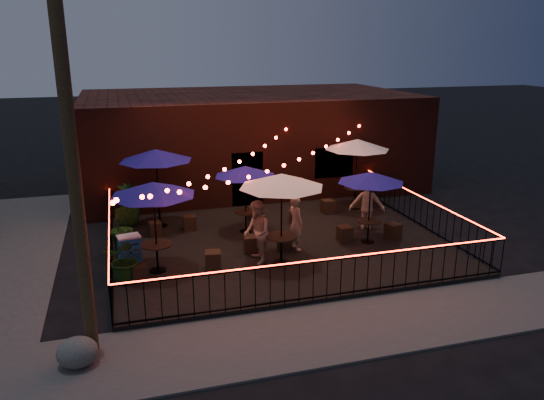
{
  "coord_description": "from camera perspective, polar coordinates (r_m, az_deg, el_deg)",
  "views": [
    {
      "loc": [
        -4.55,
        -12.81,
        6.11
      ],
      "look_at": [
        -0.04,
        2.6,
        1.33
      ],
      "focal_mm": 35.0,
      "sensor_mm": 36.0,
      "label": 1
    }
  ],
  "objects": [
    {
      "name": "fence_front",
      "position": [
        12.93,
        5.96,
        -8.44
      ],
      "size": [
        10.0,
        0.04,
        1.04
      ],
      "color": "black",
      "rests_on": "patio"
    },
    {
      "name": "bistro_chair_0",
      "position": [
        14.31,
        -14.02,
        -7.59
      ],
      "size": [
        0.38,
        0.38,
        0.45
      ],
      "primitive_type": "cube",
      "rotation": [
        0.0,
        0.0,
        -0.01
      ],
      "color": "black",
      "rests_on": "patio"
    },
    {
      "name": "bistro_chair_1",
      "position": [
        14.66,
        -6.36,
        -6.46
      ],
      "size": [
        0.49,
        0.49,
        0.5
      ],
      "primitive_type": "cube",
      "rotation": [
        0.0,
        0.0,
        2.98
      ],
      "color": "black",
      "rests_on": "patio"
    },
    {
      "name": "cafe_table_0",
      "position": [
        14.11,
        -12.7,
        1.05
      ],
      "size": [
        2.7,
        2.7,
        2.5
      ],
      "rotation": [
        0.0,
        0.0,
        0.22
      ],
      "color": "black",
      "rests_on": "patio"
    },
    {
      "name": "potted_shrub_b",
      "position": [
        16.2,
        -15.62,
        -2.85
      ],
      "size": [
        1.01,
        0.92,
        1.49
      ],
      "primitive_type": "imported",
      "rotation": [
        0.0,
        0.0,
        -0.39
      ],
      "color": "#0D330F",
      "rests_on": "patio"
    },
    {
      "name": "fence_left",
      "position": [
        15.79,
        -16.97,
        -4.37
      ],
      "size": [
        0.04,
        8.0,
        1.04
      ],
      "rotation": [
        0.0,
        0.0,
        1.57
      ],
      "color": "black",
      "rests_on": "patio"
    },
    {
      "name": "potted_shrub_c",
      "position": [
        18.47,
        -15.2,
        -0.55
      ],
      "size": [
        0.97,
        0.97,
        1.42
      ],
      "primitive_type": "imported",
      "rotation": [
        0.0,
        0.0,
        0.26
      ],
      "color": "#0C350C",
      "rests_on": "patio"
    },
    {
      "name": "fence_right",
      "position": [
        18.44,
        15.75,
        -1.25
      ],
      "size": [
        0.04,
        8.0,
        1.04
      ],
      "rotation": [
        0.0,
        0.0,
        1.57
      ],
      "color": "black",
      "rests_on": "patio"
    },
    {
      "name": "bistro_chair_4",
      "position": [
        15.69,
        -2.26,
        -4.79
      ],
      "size": [
        0.47,
        0.47,
        0.5
      ],
      "primitive_type": "cube",
      "rotation": [
        0.0,
        0.0,
        -0.12
      ],
      "color": "black",
      "rests_on": "patio"
    },
    {
      "name": "cooler",
      "position": [
        15.42,
        -15.08,
        -5.12
      ],
      "size": [
        0.69,
        0.55,
        0.81
      ],
      "rotation": [
        0.0,
        0.0,
        0.19
      ],
      "color": "#1C52A9",
      "rests_on": "patio"
    },
    {
      "name": "patron_a",
      "position": [
        15.75,
        2.58,
        -2.51
      ],
      "size": [
        0.54,
        0.68,
        1.63
      ],
      "primitive_type": "imported",
      "rotation": [
        0.0,
        0.0,
        1.85
      ],
      "color": "tan",
      "rests_on": "patio"
    },
    {
      "name": "cafe_table_2",
      "position": [
        14.27,
        1.04,
        1.97
      ],
      "size": [
        2.38,
        2.38,
        2.59
      ],
      "rotation": [
        0.0,
        0.0,
        -0.01
      ],
      "color": "black",
      "rests_on": "patio"
    },
    {
      "name": "cafe_table_5",
      "position": [
        19.59,
        9.17,
        5.83
      ],
      "size": [
        2.84,
        2.84,
        2.61
      ],
      "rotation": [
        0.0,
        0.0,
        -0.23
      ],
      "color": "black",
      "rests_on": "patio"
    },
    {
      "name": "bistro_chair_11",
      "position": [
        20.13,
        9.19,
        -0.28
      ],
      "size": [
        0.44,
        0.44,
        0.4
      ],
      "primitive_type": "cube",
      "rotation": [
        0.0,
        0.0,
        2.75
      ],
      "color": "black",
      "rests_on": "patio"
    },
    {
      "name": "patio",
      "position": [
        16.63,
        0.71,
        -4.72
      ],
      "size": [
        10.0,
        8.0,
        0.15
      ],
      "primitive_type": "cube",
      "color": "black",
      "rests_on": "ground"
    },
    {
      "name": "bistro_chair_8",
      "position": [
        16.71,
        7.82,
        -3.62
      ],
      "size": [
        0.42,
        0.42,
        0.48
      ],
      "primitive_type": "cube",
      "rotation": [
        0.0,
        0.0,
        0.02
      ],
      "color": "black",
      "rests_on": "patio"
    },
    {
      "name": "festoon_lights",
      "position": [
        15.36,
        -2.54,
        3.03
      ],
      "size": [
        10.02,
        8.72,
        1.32
      ],
      "color": "#FF271E",
      "rests_on": "ground"
    },
    {
      "name": "potted_shrub_a",
      "position": [
        14.29,
        -15.39,
        -6.11
      ],
      "size": [
        1.29,
        1.19,
        1.19
      ],
      "primitive_type": "imported",
      "rotation": [
        0.0,
        0.0,
        -0.28
      ],
      "color": "#193D0C",
      "rests_on": "patio"
    },
    {
      "name": "sidewalk",
      "position": [
        12.21,
        8.13,
        -13.5
      ],
      "size": [
        18.0,
        2.5,
        0.05
      ],
      "primitive_type": "cube",
      "color": "#45433F",
      "rests_on": "ground"
    },
    {
      "name": "bistro_chair_9",
      "position": [
        17.19,
        12.88,
        -3.29
      ],
      "size": [
        0.54,
        0.54,
        0.49
      ],
      "primitive_type": "cube",
      "rotation": [
        0.0,
        0.0,
        3.52
      ],
      "color": "black",
      "rests_on": "patio"
    },
    {
      "name": "bistro_chair_10",
      "position": [
        19.35,
        6.0,
        -0.71
      ],
      "size": [
        0.44,
        0.44,
        0.49
      ],
      "primitive_type": "cube",
      "rotation": [
        0.0,
        0.0,
        0.06
      ],
      "color": "black",
      "rests_on": "patio"
    },
    {
      "name": "ground",
      "position": [
        14.9,
        2.98,
        -7.66
      ],
      "size": [
        110.0,
        110.0,
        0.0
      ],
      "primitive_type": "plane",
      "color": "black",
      "rests_on": "ground"
    },
    {
      "name": "cafe_table_3",
      "position": [
        16.9,
        -2.91,
        3.04
      ],
      "size": [
        2.24,
        2.24,
        2.2
      ],
      "rotation": [
        0.0,
        0.0,
        0.13
      ],
      "color": "black",
      "rests_on": "patio"
    },
    {
      "name": "patron_c",
      "position": [
        17.75,
        10.2,
        -0.22
      ],
      "size": [
        1.36,
        1.11,
        1.83
      ],
      "primitive_type": "imported",
      "rotation": [
        0.0,
        0.0,
        2.71
      ],
      "color": "tan",
      "rests_on": "patio"
    },
    {
      "name": "bistro_chair_5",
      "position": [
        15.87,
        1.33,
        -4.59
      ],
      "size": [
        0.52,
        0.52,
        0.47
      ],
      "primitive_type": "cube",
      "rotation": [
        0.0,
        0.0,
        2.74
      ],
      "color": "black",
      "rests_on": "patio"
    },
    {
      "name": "brick_building",
      "position": [
        23.82,
        -2.61,
        6.61
      ],
      "size": [
        14.0,
        8.0,
        4.0
      ],
      "color": "black",
      "rests_on": "ground"
    },
    {
      "name": "cafe_table_1",
      "position": [
        17.72,
        -12.39,
        4.64
      ],
      "size": [
        2.76,
        2.76,
        2.64
      ],
      "rotation": [
        0.0,
        0.0,
        0.17
      ],
      "color": "black",
      "rests_on": "patio"
    },
    {
      "name": "utility_pole",
      "position": [
        10.46,
        -20.68,
        3.87
      ],
      "size": [
        0.26,
        0.26,
        8.0
      ],
      "primitive_type": "cylinder",
      "color": "#332415",
      "rests_on": "ground"
    },
    {
      "name": "boulder",
      "position": [
        11.36,
        -20.2,
        -15.13
      ],
      "size": [
        1.04,
        0.96,
        0.66
      ],
      "primitive_type": "ellipsoid",
      "rotation": [
        0.0,
        0.0,
        0.35
      ],
      "color": "#474843",
      "rests_on": "ground"
    },
    {
      "name": "bistro_chair_7",
      "position": [
        18.27,
        2.4,
        -1.78
      ],
      "size": [
        0.46,
        0.46,
        0.43
      ],
      "primitive_type": "cube",
      "rotation": [
        0.0,
        0.0,
        2.83
      ],
      "color": "black",
      "rests_on": "patio"
    },
    {
      "name": "bistro_chair_2",
      "position": [
        17.45,
        -12.44,
        -3.03
      ],
      "size": [
        0.41,
        0.41,
        0.44
      ],
      "primitive_type": "cube",
      "rotation": [
        0.0,
        0.0,
        0.1
      ],
      "color": "black",
      "rests_on": "patio"
    },
    {
      "name": "bistro_chair_6",
      "position": [
        18.43,
        -1.87,
        -1.49
      ],
      "size": [
        0.5,
        0.5,
        0.5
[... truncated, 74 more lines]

